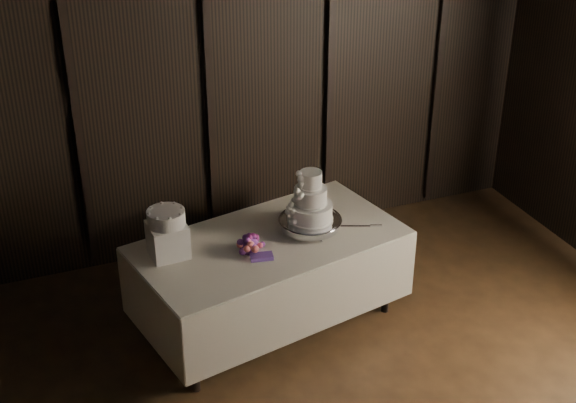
{
  "coord_description": "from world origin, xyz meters",
  "views": [
    {
      "loc": [
        -1.71,
        -2.63,
        3.81
      ],
      "look_at": [
        0.19,
        2.17,
        1.05
      ],
      "focal_mm": 50.0,
      "sensor_mm": 36.0,
      "label": 1
    }
  ],
  "objects_px": {
    "bouquet": "(249,245)",
    "small_cake": "(166,218)",
    "box_pedestal": "(168,239)",
    "cake_stand": "(310,224)",
    "display_table": "(270,278)",
    "wedding_cake": "(308,202)"
  },
  "relations": [
    {
      "from": "bouquet",
      "to": "small_cake",
      "type": "relative_size",
      "value": 1.36
    },
    {
      "from": "bouquet",
      "to": "box_pedestal",
      "type": "height_order",
      "value": "box_pedestal"
    },
    {
      "from": "cake_stand",
      "to": "bouquet",
      "type": "xyz_separation_m",
      "value": [
        -0.53,
        -0.13,
        0.01
      ]
    },
    {
      "from": "bouquet",
      "to": "box_pedestal",
      "type": "relative_size",
      "value": 1.42
    },
    {
      "from": "display_table",
      "to": "box_pedestal",
      "type": "xyz_separation_m",
      "value": [
        -0.74,
        0.07,
        0.47
      ]
    },
    {
      "from": "wedding_cake",
      "to": "small_cake",
      "type": "relative_size",
      "value": 1.47
    },
    {
      "from": "box_pedestal",
      "to": "small_cake",
      "type": "distance_m",
      "value": 0.18
    },
    {
      "from": "wedding_cake",
      "to": "box_pedestal",
      "type": "relative_size",
      "value": 1.53
    },
    {
      "from": "small_cake",
      "to": "wedding_cake",
      "type": "bearing_deg",
      "value": -3.29
    },
    {
      "from": "bouquet",
      "to": "box_pedestal",
      "type": "distance_m",
      "value": 0.58
    },
    {
      "from": "wedding_cake",
      "to": "box_pedestal",
      "type": "bearing_deg",
      "value": 157.87
    },
    {
      "from": "bouquet",
      "to": "small_cake",
      "type": "height_order",
      "value": "small_cake"
    },
    {
      "from": "display_table",
      "to": "box_pedestal",
      "type": "bearing_deg",
      "value": 162.9
    },
    {
      "from": "cake_stand",
      "to": "small_cake",
      "type": "distance_m",
      "value": 1.11
    },
    {
      "from": "cake_stand",
      "to": "box_pedestal",
      "type": "xyz_separation_m",
      "value": [
        -1.08,
        0.04,
        0.08
      ]
    },
    {
      "from": "cake_stand",
      "to": "small_cake",
      "type": "relative_size",
      "value": 1.79
    },
    {
      "from": "cake_stand",
      "to": "wedding_cake",
      "type": "xyz_separation_m",
      "value": [
        -0.03,
        -0.02,
        0.2
      ]
    },
    {
      "from": "display_table",
      "to": "cake_stand",
      "type": "relative_size",
      "value": 4.47
    },
    {
      "from": "wedding_cake",
      "to": "box_pedestal",
      "type": "height_order",
      "value": "wedding_cake"
    },
    {
      "from": "display_table",
      "to": "bouquet",
      "type": "distance_m",
      "value": 0.46
    },
    {
      "from": "wedding_cake",
      "to": "cake_stand",
      "type": "bearing_deg",
      "value": 10.9
    },
    {
      "from": "display_table",
      "to": "cake_stand",
      "type": "distance_m",
      "value": 0.52
    }
  ]
}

